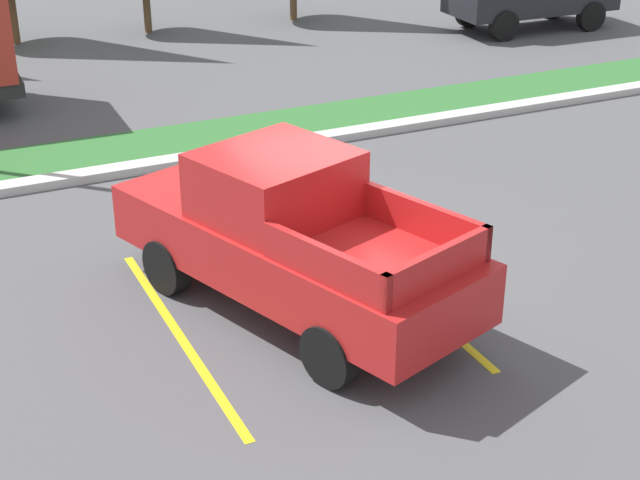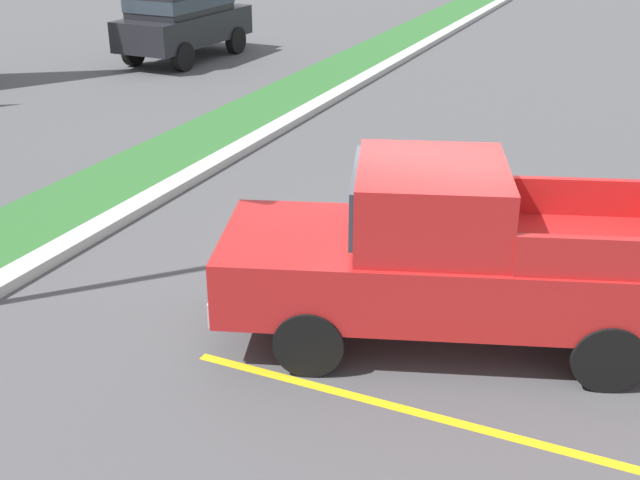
# 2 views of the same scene
# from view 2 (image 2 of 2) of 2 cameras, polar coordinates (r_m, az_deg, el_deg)

# --- Properties ---
(ground_plane) EXTENTS (120.00, 120.00, 0.00)m
(ground_plane) POSITION_cam_2_polar(r_m,az_deg,el_deg) (10.52, 7.07, -3.57)
(ground_plane) COLOR #4C4C4F
(parking_line_near) EXTENTS (0.12, 4.80, 0.01)m
(parking_line_near) POSITION_cam_2_polar(r_m,az_deg,el_deg) (8.30, 6.12, -11.87)
(parking_line_near) COLOR yellow
(parking_line_near) RESTS_ON ground
(parking_line_far) EXTENTS (0.12, 4.80, 0.01)m
(parking_line_far) POSITION_cam_2_polar(r_m,az_deg,el_deg) (10.88, 11.38, -2.89)
(parking_line_far) COLOR yellow
(parking_line_far) RESTS_ON ground
(curb_strip) EXTENTS (56.00, 0.40, 0.15)m
(curb_strip) POSITION_cam_2_polar(r_m,az_deg,el_deg) (12.70, -14.88, 1.17)
(curb_strip) COLOR #B2B2AD
(curb_strip) RESTS_ON ground
(grass_median) EXTENTS (56.00, 1.80, 0.06)m
(grass_median) POSITION_cam_2_polar(r_m,az_deg,el_deg) (13.41, -18.54, 1.73)
(grass_median) COLOR #2D662D
(grass_median) RESTS_ON ground
(pickup_truck_main) EXTENTS (3.50, 5.55, 2.10)m
(pickup_truck_main) POSITION_cam_2_polar(r_m,az_deg,el_deg) (9.06, 9.24, -1.15)
(pickup_truck_main) COLOR black
(pickup_truck_main) RESTS_ON ground
(suv_distant) EXTENTS (4.65, 2.06, 2.10)m
(suv_distant) POSITION_cam_2_polar(r_m,az_deg,el_deg) (24.50, -9.70, 15.35)
(suv_distant) COLOR black
(suv_distant) RESTS_ON ground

